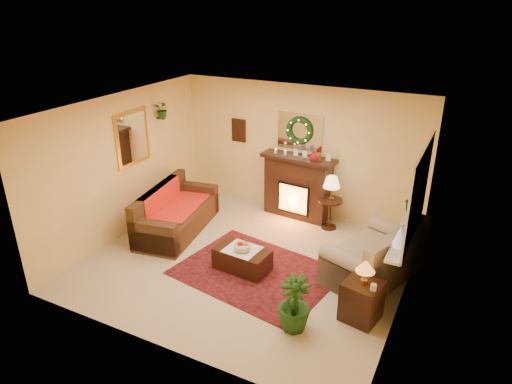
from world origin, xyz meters
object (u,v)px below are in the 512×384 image
at_px(coffee_table, 242,258).
at_px(side_table_round, 330,212).
at_px(sofa, 177,210).
at_px(loveseat, 374,253).
at_px(fireplace, 298,190).
at_px(end_table_square, 361,302).

bearing_deg(coffee_table, side_table_round, 73.49).
distance_m(sofa, loveseat, 3.65).
height_order(side_table_round, coffee_table, side_table_round).
xyz_separation_m(sofa, fireplace, (1.76, 1.63, 0.12)).
bearing_deg(side_table_round, loveseat, -48.07).
relative_size(fireplace, loveseat, 0.81).
bearing_deg(sofa, end_table_square, -23.93).
distance_m(loveseat, end_table_square, 1.13).
distance_m(end_table_square, coffee_table, 2.07).
height_order(fireplace, end_table_square, fireplace).
distance_m(sofa, fireplace, 2.40).
height_order(sofa, end_table_square, sofa).
bearing_deg(fireplace, end_table_square, -47.25).
xyz_separation_m(fireplace, loveseat, (1.89, -1.49, -0.13)).
distance_m(sofa, side_table_round, 2.88).
bearing_deg(sofa, fireplace, 33.31).
bearing_deg(end_table_square, loveseat, 95.93).
relative_size(loveseat, end_table_square, 2.76).
height_order(loveseat, coffee_table, loveseat).
relative_size(sofa, loveseat, 1.23).
relative_size(loveseat, coffee_table, 1.83).
bearing_deg(fireplace, coffee_table, -85.70).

